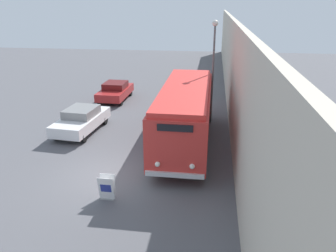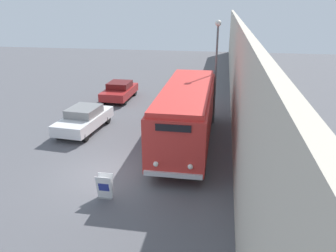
{
  "view_description": "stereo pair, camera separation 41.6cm",
  "coord_description": "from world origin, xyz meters",
  "px_view_note": "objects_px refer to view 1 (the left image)",
  "views": [
    {
      "loc": [
        4.52,
        -12.46,
        7.26
      ],
      "look_at": [
        2.57,
        1.63,
        1.86
      ],
      "focal_mm": 35.0,
      "sensor_mm": 36.0,
      "label": 1
    },
    {
      "loc": [
        4.93,
        -12.4,
        7.26
      ],
      "look_at": [
        2.57,
        1.63,
        1.86
      ],
      "focal_mm": 35.0,
      "sensor_mm": 36.0,
      "label": 2
    }
  ],
  "objects_px": {
    "parked_car_near": "(81,120)",
    "parked_car_mid": "(115,91)",
    "vintage_bus": "(185,112)",
    "streetlamp": "(214,58)",
    "sign_board": "(107,188)"
  },
  "relations": [
    {
      "from": "streetlamp",
      "to": "parked_car_mid",
      "type": "relative_size",
      "value": 1.52
    },
    {
      "from": "vintage_bus",
      "to": "parked_car_mid",
      "type": "height_order",
      "value": "vintage_bus"
    },
    {
      "from": "vintage_bus",
      "to": "parked_car_near",
      "type": "xyz_separation_m",
      "value": [
        -6.23,
        0.94,
        -1.08
      ]
    },
    {
      "from": "vintage_bus",
      "to": "streetlamp",
      "type": "distance_m",
      "value": 4.42
    },
    {
      "from": "streetlamp",
      "to": "parked_car_mid",
      "type": "height_order",
      "value": "streetlamp"
    },
    {
      "from": "streetlamp",
      "to": "parked_car_mid",
      "type": "distance_m",
      "value": 9.3
    },
    {
      "from": "vintage_bus",
      "to": "streetlamp",
      "type": "relative_size",
      "value": 1.51
    },
    {
      "from": "sign_board",
      "to": "parked_car_mid",
      "type": "xyz_separation_m",
      "value": [
        -3.66,
        13.61,
        0.23
      ]
    },
    {
      "from": "sign_board",
      "to": "parked_car_mid",
      "type": "distance_m",
      "value": 14.09
    },
    {
      "from": "parked_car_near",
      "to": "parked_car_mid",
      "type": "distance_m",
      "value": 6.86
    },
    {
      "from": "streetlamp",
      "to": "parked_car_near",
      "type": "xyz_separation_m",
      "value": [
        -7.58,
        -2.6,
        -3.36
      ]
    },
    {
      "from": "vintage_bus",
      "to": "parked_car_mid",
      "type": "bearing_deg",
      "value": 128.43
    },
    {
      "from": "sign_board",
      "to": "vintage_bus",
      "type": "bearing_deg",
      "value": 66.41
    },
    {
      "from": "sign_board",
      "to": "parked_car_mid",
      "type": "bearing_deg",
      "value": 105.05
    },
    {
      "from": "vintage_bus",
      "to": "sign_board",
      "type": "xyz_separation_m",
      "value": [
        -2.53,
        -5.8,
        -1.33
      ]
    }
  ]
}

